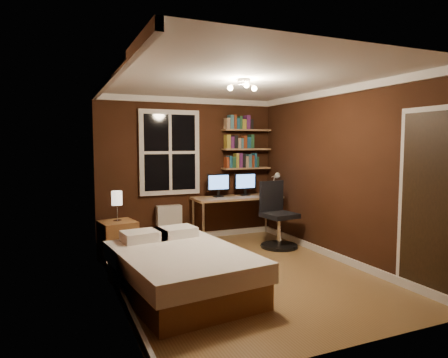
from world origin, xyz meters
name	(u,v)px	position (x,y,z in m)	size (l,w,h in m)	color
floor	(240,273)	(0.00, 0.00, 0.00)	(4.20, 4.20, 0.00)	brown
wall_back	(189,169)	(0.00, 2.10, 1.25)	(3.20, 0.04, 2.50)	black
wall_left	(112,184)	(-1.60, 0.00, 1.25)	(0.04, 4.20, 2.50)	black
wall_right	(339,175)	(1.60, 0.00, 1.25)	(0.04, 4.20, 2.50)	black
ceiling	(240,80)	(0.00, 0.00, 2.50)	(3.20, 4.20, 0.02)	white
window	(170,153)	(-0.35, 2.06, 1.55)	(1.06, 0.06, 1.46)	silver
door	(432,205)	(1.59, -1.55, 1.02)	(0.03, 0.82, 2.05)	black
ceiling_fixture	(244,87)	(0.00, -0.10, 2.40)	(0.44, 0.44, 0.18)	beige
bookshelf_lower	(246,168)	(1.08, 1.98, 1.25)	(0.92, 0.22, 0.03)	#9F794D
books_row_lower	(246,161)	(1.08, 1.98, 1.38)	(0.66, 0.16, 0.23)	maroon
bookshelf_middle	(246,149)	(1.08, 1.98, 1.60)	(0.92, 0.22, 0.03)	#9F794D
books_row_middle	(246,142)	(1.08, 1.98, 1.73)	(0.48, 0.16, 0.23)	navy
bookshelf_upper	(246,130)	(1.08, 1.98, 1.95)	(0.92, 0.22, 0.03)	#9F794D
books_row_upper	(246,123)	(1.08, 1.98, 2.08)	(0.48, 0.16, 0.23)	#214E2F
bed	(181,270)	(-0.91, -0.37, 0.26)	(1.52, 1.97, 0.62)	brown
nightstand	(118,242)	(-1.39, 1.15, 0.30)	(0.48, 0.48, 0.59)	brown
bedside_lamp	(117,206)	(-1.39, 1.15, 0.81)	(0.15, 0.15, 0.43)	beige
radiator	(169,224)	(-0.40, 1.99, 0.32)	(0.43, 0.15, 0.64)	beige
desk	(237,200)	(0.80, 1.78, 0.70)	(1.60, 0.60, 0.76)	#9F794D
monitor_left	(218,185)	(0.47, 1.86, 0.97)	(0.42, 0.12, 0.41)	black
monitor_right	(245,184)	(1.00, 1.86, 0.97)	(0.42, 0.12, 0.41)	black
desk_lamp	(275,183)	(1.51, 1.66, 0.98)	(0.14, 0.32, 0.44)	silver
office_chair	(277,222)	(1.16, 0.98, 0.42)	(0.60, 0.60, 1.08)	black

